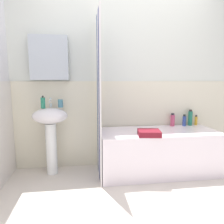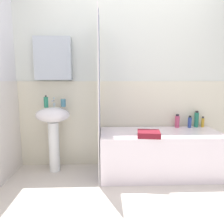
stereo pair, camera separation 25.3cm
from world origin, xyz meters
name	(u,v)px [view 1 (the left image)]	position (x,y,z in m)	size (l,w,h in m)	color
ground_plane	(153,218)	(0.00, 0.00, -0.02)	(4.80, 5.60, 0.04)	beige
wall_back_tiled	(121,85)	(-0.06, 1.26, 1.14)	(3.60, 0.18, 2.40)	silver
sink	(50,126)	(-1.02, 1.03, 0.63)	(0.44, 0.34, 0.87)	white
faucet	(50,103)	(-1.02, 1.11, 0.93)	(0.03, 0.12, 0.12)	silver
soap_dispenser	(43,103)	(-1.10, 1.02, 0.94)	(0.06, 0.06, 0.16)	#277A5E
toothbrush_cup	(60,103)	(-0.89, 1.10, 0.92)	(0.06, 0.06, 0.10)	teal
bathtub	(158,151)	(0.37, 0.90, 0.28)	(1.53, 0.64, 0.56)	white
shower_curtain	(99,98)	(-0.41, 0.90, 1.00)	(0.01, 0.64, 2.00)	white
lotion_bottle	(196,120)	(1.04, 1.16, 0.63)	(0.04, 0.04, 0.15)	gold
conditioner_bottle	(190,118)	(0.95, 1.17, 0.67)	(0.06, 0.06, 0.23)	#247A5F
shampoo_bottle	(184,121)	(0.84, 1.13, 0.64)	(0.05, 0.05, 0.17)	#314898
body_wash_bottle	(173,120)	(0.67, 1.16, 0.65)	(0.06, 0.06, 0.19)	#C3476C
towel_folded	(149,133)	(0.17, 0.68, 0.59)	(0.26, 0.23, 0.06)	maroon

